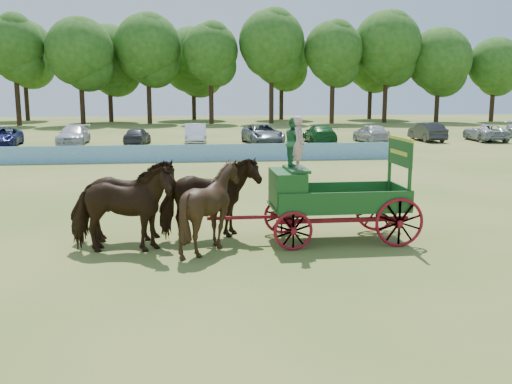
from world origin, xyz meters
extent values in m
plane|color=olive|center=(0.00, 0.00, 0.00)|extent=(160.00, 160.00, 0.00)
imported|color=#321C0E|center=(-3.50, -1.67, 1.20)|extent=(2.93, 1.48, 2.41)
imported|color=#321C0E|center=(-3.50, -0.57, 1.20)|extent=(2.93, 1.48, 2.41)
imported|color=#321C0E|center=(-1.10, -1.67, 1.21)|extent=(2.55, 2.37, 2.41)
imported|color=#321C0E|center=(-1.10, -0.57, 1.20)|extent=(3.08, 1.96, 2.41)
cube|color=maroon|center=(1.10, -1.12, 0.60)|extent=(0.12, 2.00, 0.12)
cube|color=maroon|center=(4.10, -1.12, 0.60)|extent=(0.12, 2.00, 0.12)
cube|color=maroon|center=(2.60, -1.67, 0.72)|extent=(3.80, 0.10, 0.12)
cube|color=maroon|center=(2.60, -0.57, 0.72)|extent=(3.80, 0.10, 0.12)
cube|color=maroon|center=(0.20, -1.12, 0.75)|extent=(2.80, 0.09, 0.09)
cube|color=#1B5221|center=(2.60, -1.12, 1.00)|extent=(3.80, 1.80, 0.10)
cube|color=#1B5221|center=(2.60, -2.00, 1.30)|extent=(3.80, 0.06, 0.55)
cube|color=#1B5221|center=(2.60, -0.24, 1.30)|extent=(3.80, 0.06, 0.55)
cube|color=#1B5221|center=(4.48, -1.12, 1.30)|extent=(0.06, 1.80, 0.55)
cube|color=#1B5221|center=(1.10, -1.12, 1.55)|extent=(0.85, 1.70, 1.05)
cube|color=#1B5221|center=(1.35, -1.12, 2.12)|extent=(0.55, 1.50, 0.08)
cube|color=#1B5221|center=(0.72, -1.12, 1.35)|extent=(0.10, 1.60, 0.65)
cube|color=#1B5221|center=(0.90, -1.12, 1.05)|extent=(0.55, 1.60, 0.06)
cube|color=#1B5221|center=(4.40, -1.92, 1.95)|extent=(0.08, 0.08, 1.80)
cube|color=#1B5221|center=(4.40, -0.32, 1.95)|extent=(0.08, 0.08, 1.80)
cube|color=#1B5221|center=(4.40, -1.12, 2.55)|extent=(0.07, 1.75, 0.75)
cube|color=gold|center=(4.40, -1.12, 2.95)|extent=(0.08, 1.80, 0.09)
cube|color=gold|center=(4.36, -1.12, 2.55)|extent=(0.02, 1.30, 0.12)
torus|color=maroon|center=(1.10, -2.07, 0.55)|extent=(1.09, 0.09, 1.09)
torus|color=maroon|center=(1.10, -0.17, 0.55)|extent=(1.09, 0.09, 1.09)
torus|color=maroon|center=(4.10, -2.07, 0.70)|extent=(1.39, 0.09, 1.39)
torus|color=maroon|center=(4.10, -0.17, 0.70)|extent=(1.39, 0.09, 1.39)
imported|color=#C8999B|center=(1.35, -1.47, 2.90)|extent=(0.35, 0.54, 1.47)
imported|color=#296F3E|center=(1.35, -0.77, 2.86)|extent=(0.53, 0.68, 1.40)
cube|color=#2272B8|center=(-1.00, 18.00, 0.53)|extent=(26.00, 0.08, 1.05)
imported|color=navy|center=(-15.84, 29.40, 0.73)|extent=(2.87, 5.43, 1.46)
imported|color=silver|center=(-10.68, 30.55, 0.75)|extent=(2.12, 5.17, 1.50)
imported|color=#333338|center=(-5.54, 29.33, 0.70)|extent=(2.13, 4.29, 1.41)
imported|color=silver|center=(-0.93, 29.95, 0.80)|extent=(1.72, 4.89, 1.61)
imported|color=slate|center=(4.51, 28.98, 0.81)|extent=(3.15, 6.02, 1.62)
imported|color=#144C1E|center=(9.19, 28.87, 0.75)|extent=(2.22, 5.24, 1.51)
imported|color=#B2B2B7|center=(13.62, 29.12, 0.79)|extent=(2.13, 4.73, 1.58)
imported|color=#262628|center=(18.82, 29.80, 0.78)|extent=(1.67, 4.75, 1.56)
imported|color=#999EA5|center=(23.80, 29.29, 0.72)|extent=(2.87, 5.38, 1.44)
cylinder|color=#382314|center=(-21.95, 56.58, 2.63)|extent=(0.60, 0.60, 5.26)
sphere|color=#1D4913|center=(-21.95, 56.58, 9.69)|extent=(7.08, 7.08, 7.08)
cylinder|color=#382314|center=(-14.29, 56.46, 2.46)|extent=(0.60, 0.60, 4.91)
sphere|color=#1D4913|center=(-14.29, 56.46, 9.05)|extent=(8.15, 8.15, 8.15)
cylinder|color=#382314|center=(-6.27, 58.95, 2.66)|extent=(0.60, 0.60, 5.32)
sphere|color=#1D4913|center=(-6.27, 58.95, 9.79)|extent=(8.49, 8.49, 8.49)
cylinder|color=#382314|center=(1.70, 57.80, 2.52)|extent=(0.60, 0.60, 5.03)
sphere|color=#1D4913|center=(1.70, 57.80, 9.27)|extent=(7.04, 7.04, 7.04)
cylinder|color=#382314|center=(9.52, 57.55, 2.81)|extent=(0.60, 0.60, 5.62)
sphere|color=#1D4913|center=(9.52, 57.55, 10.35)|extent=(8.47, 8.47, 8.47)
cylinder|color=#382314|center=(17.40, 56.59, 2.54)|extent=(0.60, 0.60, 5.09)
sphere|color=#1D4913|center=(17.40, 56.59, 9.37)|extent=(7.53, 7.53, 7.53)
cylinder|color=#382314|center=(24.81, 57.30, 2.77)|extent=(0.60, 0.60, 5.53)
sphere|color=#1D4913|center=(24.81, 57.30, 10.19)|extent=(8.87, 8.87, 8.87)
cylinder|color=#382314|center=(32.18, 57.45, 2.25)|extent=(0.60, 0.60, 4.50)
sphere|color=#1D4913|center=(32.18, 57.45, 8.30)|extent=(8.55, 8.55, 8.55)
cylinder|color=#382314|center=(40.25, 57.69, 2.11)|extent=(0.60, 0.60, 4.22)
sphere|color=#1D4913|center=(40.25, 57.69, 7.78)|extent=(7.21, 7.21, 7.21)
cylinder|color=#382314|center=(-24.05, 68.62, 2.63)|extent=(0.60, 0.60, 5.27)
sphere|color=#1D4913|center=(-24.05, 68.62, 9.70)|extent=(8.66, 8.66, 8.66)
cylinder|color=#382314|center=(-11.70, 63.17, 2.31)|extent=(0.60, 0.60, 4.62)
sphere|color=#1D4913|center=(-11.70, 63.17, 8.52)|extent=(8.95, 8.95, 8.95)
cylinder|color=#382314|center=(-0.37, 67.69, 2.32)|extent=(0.60, 0.60, 4.64)
sphere|color=#1D4913|center=(-0.37, 67.69, 8.55)|extent=(9.53, 9.53, 9.53)
cylinder|color=#382314|center=(12.40, 66.76, 2.45)|extent=(0.60, 0.60, 4.89)
sphere|color=#1D4913|center=(12.40, 66.76, 9.01)|extent=(8.19, 8.19, 8.19)
cylinder|color=#382314|center=(25.83, 66.69, 2.45)|extent=(0.60, 0.60, 4.89)
sphere|color=#1D4913|center=(25.83, 66.69, 9.01)|extent=(8.76, 8.76, 8.76)
camera|label=1|loc=(-1.76, -16.88, 4.34)|focal=40.00mm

